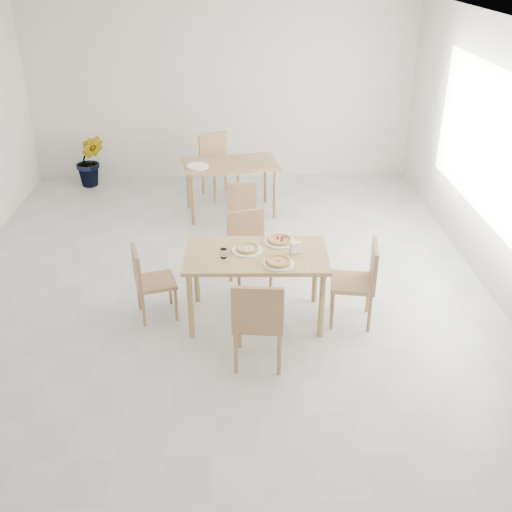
{
  "coord_description": "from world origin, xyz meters",
  "views": [
    {
      "loc": [
        0.2,
        -5.94,
        3.46
      ],
      "look_at": [
        0.39,
        -0.74,
        0.72
      ],
      "focal_mm": 42.0,
      "sensor_mm": 36.0,
      "label": 1
    }
  ],
  "objects_px": {
    "pizza_margherita": "(278,262)",
    "napkin_holder": "(296,248)",
    "plate_margherita": "(278,264)",
    "chair_back_s": "(242,203)",
    "chair_west": "(148,278)",
    "tumbler_a": "(224,253)",
    "main_table": "(256,262)",
    "chair_north": "(248,244)",
    "plate_pepperoni": "(280,242)",
    "potted_plant": "(90,161)",
    "plate_empty": "(198,166)",
    "chair_back_n": "(217,160)",
    "tumbler_b": "(293,249)",
    "plate_mushroom": "(247,250)",
    "second_table": "(231,170)",
    "chair_south": "(258,318)",
    "chair_east": "(361,278)",
    "pizza_mushroom": "(247,248)",
    "pizza_pepperoni": "(280,240)"
  },
  "relations": [
    {
      "from": "chair_north",
      "to": "plate_pepperoni",
      "type": "distance_m",
      "value": 0.64
    },
    {
      "from": "chair_north",
      "to": "tumbler_a",
      "type": "bearing_deg",
      "value": -122.67
    },
    {
      "from": "tumbler_a",
      "to": "potted_plant",
      "type": "xyz_separation_m",
      "value": [
        -2.15,
        3.97,
        -0.38
      ]
    },
    {
      "from": "chair_west",
      "to": "chair_back_s",
      "type": "distance_m",
      "value": 2.17
    },
    {
      "from": "pizza_mushroom",
      "to": "plate_mushroom",
      "type": "bearing_deg",
      "value": 180.0
    },
    {
      "from": "tumbler_b",
      "to": "chair_back_s",
      "type": "relative_size",
      "value": 0.12
    },
    {
      "from": "chair_north",
      "to": "plate_margherita",
      "type": "distance_m",
      "value": 1.03
    },
    {
      "from": "chair_back_n",
      "to": "potted_plant",
      "type": "bearing_deg",
      "value": 138.48
    },
    {
      "from": "pizza_margherita",
      "to": "pizza_pepperoni",
      "type": "xyz_separation_m",
      "value": [
        0.05,
        0.47,
        0.0
      ]
    },
    {
      "from": "pizza_margherita",
      "to": "napkin_holder",
      "type": "relative_size",
      "value": 2.66
    },
    {
      "from": "plate_pepperoni",
      "to": "tumbler_b",
      "type": "relative_size",
      "value": 3.34
    },
    {
      "from": "pizza_margherita",
      "to": "pizza_mushroom",
      "type": "relative_size",
      "value": 1.26
    },
    {
      "from": "chair_south",
      "to": "plate_pepperoni",
      "type": "xyz_separation_m",
      "value": [
        0.26,
        1.03,
        0.23
      ]
    },
    {
      "from": "plate_mushroom",
      "to": "pizza_pepperoni",
      "type": "relative_size",
      "value": 1.01
    },
    {
      "from": "plate_margherita",
      "to": "napkin_holder",
      "type": "distance_m",
      "value": 0.29
    },
    {
      "from": "main_table",
      "to": "chair_west",
      "type": "bearing_deg",
      "value": 178.12
    },
    {
      "from": "chair_south",
      "to": "plate_margherita",
      "type": "distance_m",
      "value": 0.65
    },
    {
      "from": "chair_north",
      "to": "chair_back_n",
      "type": "relative_size",
      "value": 0.91
    },
    {
      "from": "main_table",
      "to": "second_table",
      "type": "height_order",
      "value": "same"
    },
    {
      "from": "chair_west",
      "to": "tumbler_a",
      "type": "relative_size",
      "value": 8.64
    },
    {
      "from": "plate_margherita",
      "to": "pizza_margherita",
      "type": "bearing_deg",
      "value": -90.0
    },
    {
      "from": "main_table",
      "to": "plate_mushroom",
      "type": "bearing_deg",
      "value": 150.56
    },
    {
      "from": "chair_north",
      "to": "pizza_mushroom",
      "type": "relative_size",
      "value": 3.27
    },
    {
      "from": "main_table",
      "to": "pizza_margherita",
      "type": "relative_size",
      "value": 4.35
    },
    {
      "from": "pizza_margherita",
      "to": "plate_empty",
      "type": "height_order",
      "value": "pizza_margherita"
    },
    {
      "from": "chair_north",
      "to": "plate_pepperoni",
      "type": "relative_size",
      "value": 2.67
    },
    {
      "from": "pizza_margherita",
      "to": "chair_back_n",
      "type": "height_order",
      "value": "chair_back_n"
    },
    {
      "from": "main_table",
      "to": "potted_plant",
      "type": "xyz_separation_m",
      "value": [
        -2.47,
        3.89,
        -0.25
      ]
    },
    {
      "from": "tumbler_b",
      "to": "plate_empty",
      "type": "bearing_deg",
      "value": 112.43
    },
    {
      "from": "pizza_mushroom",
      "to": "second_table",
      "type": "height_order",
      "value": "pizza_mushroom"
    },
    {
      "from": "pizza_margherita",
      "to": "chair_back_s",
      "type": "height_order",
      "value": "pizza_margherita"
    },
    {
      "from": "main_table",
      "to": "tumbler_a",
      "type": "xyz_separation_m",
      "value": [
        -0.31,
        -0.07,
        0.14
      ]
    },
    {
      "from": "chair_south",
      "to": "plate_mushroom",
      "type": "bearing_deg",
      "value": -79.27
    },
    {
      "from": "chair_east",
      "to": "pizza_mushroom",
      "type": "height_order",
      "value": "chair_east"
    },
    {
      "from": "main_table",
      "to": "chair_back_n",
      "type": "height_order",
      "value": "chair_back_n"
    },
    {
      "from": "chair_north",
      "to": "potted_plant",
      "type": "distance_m",
      "value": 3.98
    },
    {
      "from": "napkin_holder",
      "to": "potted_plant",
      "type": "distance_m",
      "value": 4.86
    },
    {
      "from": "second_table",
      "to": "main_table",
      "type": "bearing_deg",
      "value": -94.19
    },
    {
      "from": "chair_north",
      "to": "pizza_pepperoni",
      "type": "relative_size",
      "value": 2.88
    },
    {
      "from": "chair_north",
      "to": "tumbler_a",
      "type": "xyz_separation_m",
      "value": [
        -0.26,
        -0.8,
        0.3
      ]
    },
    {
      "from": "plate_margherita",
      "to": "plate_pepperoni",
      "type": "distance_m",
      "value": 0.47
    },
    {
      "from": "pizza_mushroom",
      "to": "potted_plant",
      "type": "xyz_separation_m",
      "value": [
        -2.38,
        3.84,
        -0.37
      ]
    },
    {
      "from": "chair_west",
      "to": "tumbler_b",
      "type": "relative_size",
      "value": 8.23
    },
    {
      "from": "chair_back_n",
      "to": "potted_plant",
      "type": "distance_m",
      "value": 2.06
    },
    {
      "from": "tumbler_a",
      "to": "plate_empty",
      "type": "bearing_deg",
      "value": 98.29
    },
    {
      "from": "chair_south",
      "to": "chair_west",
      "type": "relative_size",
      "value": 1.16
    },
    {
      "from": "plate_mushroom",
      "to": "tumbler_a",
      "type": "height_order",
      "value": "tumbler_a"
    },
    {
      "from": "plate_margherita",
      "to": "pizza_pepperoni",
      "type": "distance_m",
      "value": 0.47
    },
    {
      "from": "plate_margherita",
      "to": "chair_back_s",
      "type": "bearing_deg",
      "value": 98.07
    },
    {
      "from": "main_table",
      "to": "second_table",
      "type": "relative_size",
      "value": 1.03
    }
  ]
}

